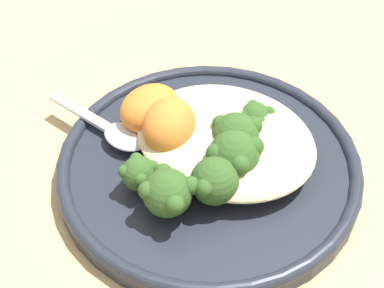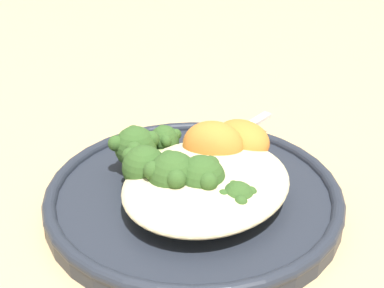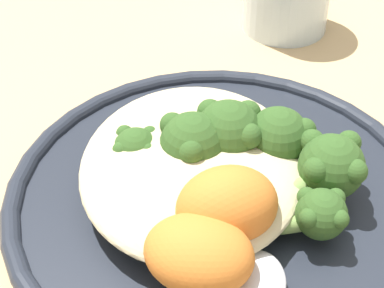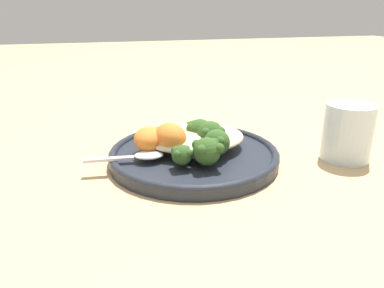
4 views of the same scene
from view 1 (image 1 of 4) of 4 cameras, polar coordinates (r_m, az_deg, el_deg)
name	(u,v)px [view 1 (image 1 of 4)]	position (r m, az deg, el deg)	size (l,w,h in m)	color
ground_plane	(233,171)	(0.56, 3.66, -2.38)	(4.00, 4.00, 0.00)	tan
plate	(209,167)	(0.55, 1.52, -2.09)	(0.26, 0.26, 0.02)	#232833
quinoa_mound	(223,142)	(0.54, 2.80, 0.18)	(0.16, 0.13, 0.02)	beige
broccoli_stalk_0	(149,163)	(0.52, -3.87, -1.73)	(0.03, 0.09, 0.03)	#8EB25B
broccoli_stalk_1	(170,179)	(0.50, -1.99, -3.13)	(0.07, 0.11, 0.04)	#8EB25B
broccoli_stalk_2	(203,166)	(0.51, 1.01, -1.98)	(0.12, 0.09, 0.04)	#8EB25B
broccoli_stalk_3	(226,152)	(0.52, 3.01, -0.72)	(0.11, 0.04, 0.04)	#8EB25B
broccoli_stalk_4	(228,137)	(0.53, 3.25, 0.64)	(0.09, 0.04, 0.04)	#8EB25B
broccoli_stalk_5	(236,122)	(0.55, 3.96, 1.95)	(0.08, 0.07, 0.03)	#8EB25B
sweet_potato_chunk_0	(150,108)	(0.56, -3.79, 3.21)	(0.06, 0.05, 0.04)	orange
sweet_potato_chunk_1	(169,126)	(0.54, -2.04, 1.58)	(0.06, 0.04, 0.04)	orange
spoon	(117,132)	(0.56, -6.66, 1.06)	(0.11, 0.03, 0.01)	silver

